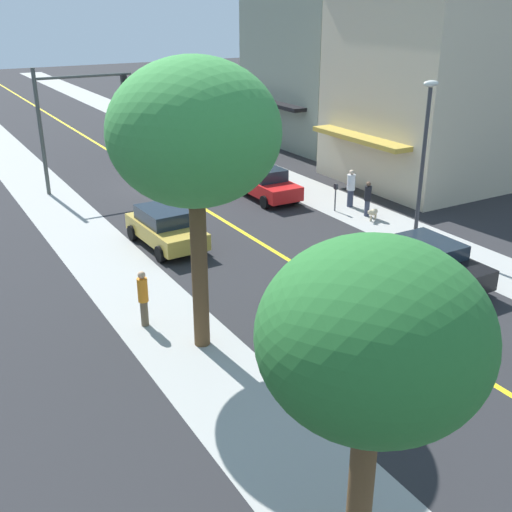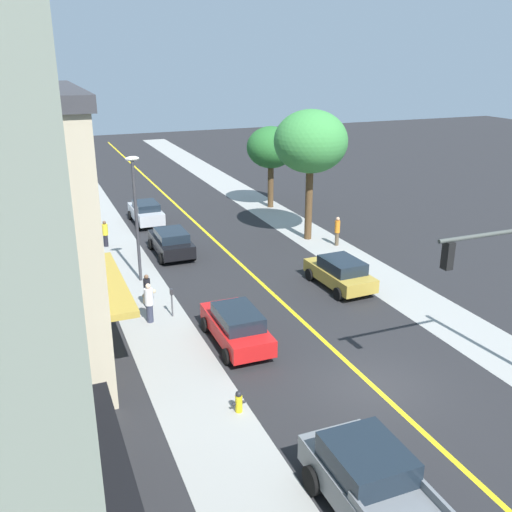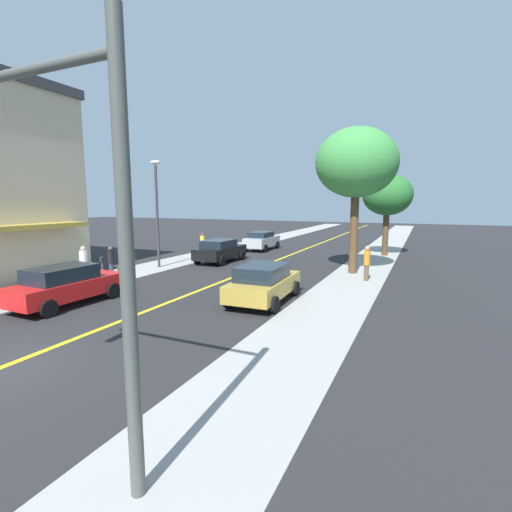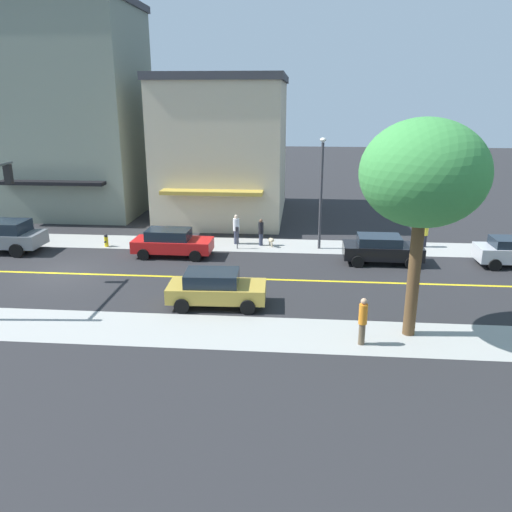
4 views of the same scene
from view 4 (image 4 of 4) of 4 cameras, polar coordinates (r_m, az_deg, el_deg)
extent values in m
plane|color=#262628|center=(28.12, -20.47, -1.82)|extent=(140.00, 140.00, 0.00)
cube|color=#9E9E99|center=(33.41, -16.18, 1.56)|extent=(2.97, 126.00, 0.01)
cube|color=yellow|center=(28.12, -20.47, -1.82)|extent=(0.20, 126.00, 0.00)
cube|color=gray|center=(41.97, -19.49, 14.60)|extent=(8.58, 9.68, 14.76)
cube|color=#38383D|center=(42.42, -20.62, 24.90)|extent=(8.88, 9.98, 0.50)
cube|color=black|center=(38.08, -21.70, 7.53)|extent=(0.93, 7.36, 0.24)
cube|color=beige|center=(38.99, -3.41, 11.60)|extent=(11.69, 8.59, 9.62)
cube|color=#38383D|center=(38.81, -3.56, 19.05)|extent=(11.99, 8.89, 0.50)
cube|color=#B29338|center=(33.01, -4.95, 7.03)|extent=(1.10, 6.53, 0.24)
cylinder|color=brown|center=(19.89, 17.05, -2.43)|extent=(0.46, 0.46, 4.47)
ellipsoid|color=#3D8E42|center=(18.98, 18.09, 8.74)|extent=(4.46, 4.46, 3.79)
cylinder|color=yellow|center=(32.23, -16.25, 1.53)|extent=(0.24, 0.24, 0.60)
sphere|color=#232328|center=(32.13, -16.31, 2.16)|extent=(0.22, 0.22, 0.22)
cylinder|color=#232328|center=(32.37, -16.15, 1.66)|extent=(0.10, 0.10, 0.10)
cylinder|color=#232328|center=(32.07, -16.36, 1.50)|extent=(0.10, 0.10, 0.10)
cylinder|color=#4C4C51|center=(30.46, -2.09, 1.79)|extent=(0.07, 0.07, 1.07)
cube|color=#2D2D33|center=(30.29, -2.11, 3.00)|extent=(0.12, 0.18, 0.26)
cube|color=black|center=(26.46, -25.76, 8.15)|extent=(0.26, 0.32, 0.90)
sphere|color=red|center=(26.42, -25.85, 8.79)|extent=(0.20, 0.20, 0.20)
sphere|color=yellow|center=(26.46, -25.76, 8.15)|extent=(0.20, 0.20, 0.20)
sphere|color=green|center=(26.50, -25.68, 7.51)|extent=(0.20, 0.20, 0.20)
cylinder|color=#38383D|center=(30.14, 7.20, 6.50)|extent=(0.16, 0.16, 6.20)
ellipsoid|color=silver|center=(29.71, 7.44, 12.67)|extent=(0.70, 0.36, 0.24)
cube|color=red|center=(29.36, -9.20, 1.22)|extent=(1.81, 4.44, 0.67)
cube|color=#19232D|center=(29.25, -9.67, 2.39)|extent=(1.57, 2.40, 0.57)
cylinder|color=black|center=(29.94, -6.05, 0.99)|extent=(0.23, 0.64, 0.64)
cylinder|color=black|center=(28.30, -6.75, 0.00)|extent=(0.23, 0.64, 0.64)
cylinder|color=black|center=(30.65, -11.39, 1.13)|extent=(0.23, 0.64, 0.64)
cylinder|color=black|center=(29.05, -12.38, 0.17)|extent=(0.23, 0.64, 0.64)
cylinder|color=black|center=(30.90, 23.89, 0.08)|extent=(0.23, 0.64, 0.64)
cylinder|color=black|center=(29.37, 24.95, -0.90)|extent=(0.23, 0.64, 0.64)
cube|color=black|center=(28.63, 13.82, 0.55)|extent=(1.87, 4.20, 0.71)
cube|color=#19232D|center=(28.44, 13.49, 1.72)|extent=(1.64, 2.27, 0.49)
cylinder|color=black|center=(29.85, 16.15, 0.33)|extent=(0.22, 0.64, 0.64)
cylinder|color=black|center=(28.12, 16.81, -0.76)|extent=(0.22, 0.64, 0.64)
cylinder|color=black|center=(29.44, 10.87, 0.49)|extent=(0.22, 0.64, 0.64)
cylinder|color=black|center=(27.68, 11.21, -0.62)|extent=(0.22, 0.64, 0.64)
cube|color=#B29338|center=(22.27, -4.34, -3.92)|extent=(1.98, 4.25, 0.65)
cube|color=#19232D|center=(22.09, -4.91, -2.43)|extent=(1.69, 2.32, 0.57)
cylinder|color=black|center=(23.12, -0.64, -3.91)|extent=(0.24, 0.65, 0.64)
cylinder|color=black|center=(21.43, -0.93, -5.68)|extent=(0.24, 0.65, 0.64)
cylinder|color=black|center=(23.43, -7.41, -3.76)|extent=(0.24, 0.65, 0.64)
cylinder|color=black|center=(21.77, -8.24, -5.49)|extent=(0.24, 0.65, 0.64)
cube|color=#19232D|center=(32.84, -25.84, 2.94)|extent=(1.84, 2.16, 0.66)
cylinder|color=black|center=(33.46, -23.34, 1.54)|extent=(0.28, 0.80, 0.80)
cylinder|color=black|center=(31.79, -24.99, 0.55)|extent=(0.28, 0.80, 0.80)
cylinder|color=#33384C|center=(31.52, -2.19, 2.10)|extent=(0.29, 0.29, 0.83)
cylinder|color=silver|center=(31.32, -2.21, 3.50)|extent=(0.39, 0.39, 0.76)
sphere|color=beige|center=(31.21, -2.22, 4.38)|extent=(0.23, 0.23, 0.23)
cylinder|color=#33384C|center=(31.16, 0.55, 1.85)|extent=(0.23, 0.23, 0.75)
cylinder|color=black|center=(30.98, 0.55, 3.12)|extent=(0.31, 0.31, 0.68)
sphere|color=brown|center=(30.87, 0.55, 3.93)|extent=(0.21, 0.21, 0.21)
cylinder|color=brown|center=(19.32, 11.64, -8.45)|extent=(0.24, 0.24, 0.82)
cylinder|color=orange|center=(19.00, 11.79, -6.31)|extent=(0.31, 0.31, 0.75)
sphere|color=tan|center=(18.81, 11.88, -4.94)|extent=(0.23, 0.23, 0.23)
cylinder|color=black|center=(32.44, 18.13, 1.59)|extent=(0.27, 0.27, 0.74)
cylinder|color=yellow|center=(32.27, 18.25, 2.79)|extent=(0.36, 0.36, 0.67)
sphere|color=brown|center=(32.17, 18.32, 3.54)|extent=(0.21, 0.21, 0.21)
ellipsoid|color=#C6B28C|center=(31.00, 1.65, 1.78)|extent=(0.67, 0.47, 0.27)
sphere|color=#C6B28C|center=(30.67, 1.84, 1.76)|extent=(0.22, 0.22, 0.22)
cylinder|color=#C6B28C|center=(30.88, 1.76, 1.21)|extent=(0.09, 0.09, 0.25)
cylinder|color=#C6B28C|center=(31.27, 1.53, 1.42)|extent=(0.09, 0.09, 0.25)
camera|label=1|loc=(21.91, 63.91, 9.15)|focal=43.26mm
camera|label=2|loc=(43.65, -34.69, 17.79)|focal=40.25mm
camera|label=3|loc=(22.88, -42.87, 0.80)|focal=25.99mm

